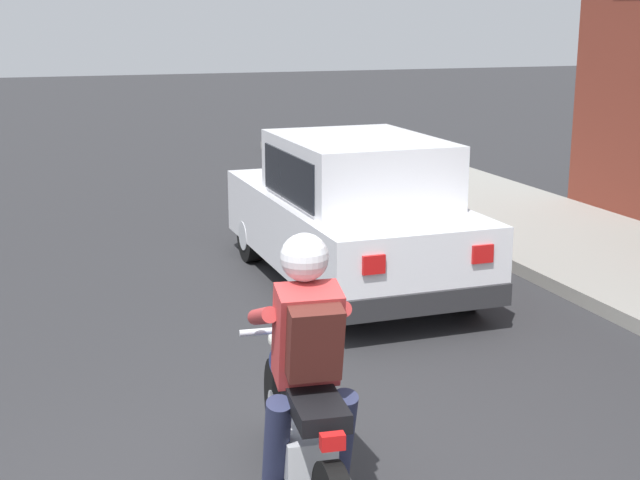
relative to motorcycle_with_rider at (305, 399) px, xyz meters
name	(u,v)px	position (x,y,z in m)	size (l,w,h in m)	color
motorcycle_with_rider	(305,399)	(0.00, 0.00, 0.00)	(0.61, 2.02, 1.62)	black
car_hatchback	(351,213)	(1.84, 3.99, 0.09)	(1.66, 3.79, 1.57)	black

